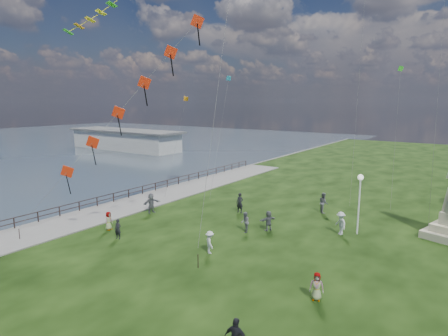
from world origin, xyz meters
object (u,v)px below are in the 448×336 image
Objects in this scene: pier_pavilion at (125,139)px; lamppost at (360,191)px; person_2 at (210,242)px; person_8 at (341,223)px; person_1 at (245,222)px; person_5 at (151,203)px; person_11 at (269,221)px; person_4 at (317,286)px; person_10 at (109,221)px; person_6 at (240,203)px; person_7 at (323,203)px; person_0 at (118,229)px.

lamppost reaches higher than pier_pavilion.
person_8 reaches higher than person_2.
person_5 is at bearing -117.51° from person_1.
person_5 reaches higher than person_11.
person_1 is 4.98m from person_2.
lamppost is 3.15× the size of person_4.
person_2 reaches higher than person_10.
lamppost is 12.38m from person_2.
lamppost is at bearing 143.56° from person_11.
person_1 is at bearing -31.67° from pier_pavilion.
person_2 is 1.05× the size of person_10.
person_6 is at bearing -96.32° from person_11.
pier_pavilion reaches higher than person_8.
person_7 is at bearing -64.14° from person_2.
person_1 is 1.09× the size of person_4.
pier_pavilion reaches higher than person_4.
person_0 is at bearing -77.19° from person_1.
person_5 is at bearing -7.39° from person_10.
pier_pavilion reaches higher than person_1.
lamppost is 6.40m from person_7.
person_0 is 0.82× the size of person_6.
person_2 is 0.97× the size of person_11.
person_8 is at bearing 176.94° from person_7.
person_2 is at bearing -35.38° from pier_pavilion.
lamppost is 2.56× the size of person_6.
person_8 reaches higher than person_4.
person_11 is (4.56, -2.85, -0.12)m from person_6.
person_0 is 0.93× the size of person_1.
person_1 is 9.99m from person_5.
person_7 is at bearing 136.50° from lamppost.
lamppost reaches higher than person_1.
person_2 is 1.04× the size of person_4.
person_10 is (-17.93, 0.80, -0.00)m from person_4.
pier_pavilion reaches higher than person_2.
person_0 is 18.67m from person_7.
person_2 is 0.83× the size of person_7.
person_0 is 0.80× the size of person_7.
person_8 is 1.12× the size of person_11.
pier_pavilion is at bearing 127.21° from person_4.
person_5 is (-10.21, 4.44, 0.15)m from person_2.
person_2 is (0.23, -4.97, -0.04)m from person_1.
person_0 is 17.24m from person_8.
person_1 is at bearing -17.28° from person_11.
person_1 is 1.97m from person_11.
pier_pavilion reaches higher than person_6.
person_4 is 19.51m from person_5.
pier_pavilion is 60.91m from person_11.
person_2 is (-7.26, -9.67, -2.66)m from lamppost.
person_6 is at bearing -44.90° from person_10.
lamppost reaches higher than person_0.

